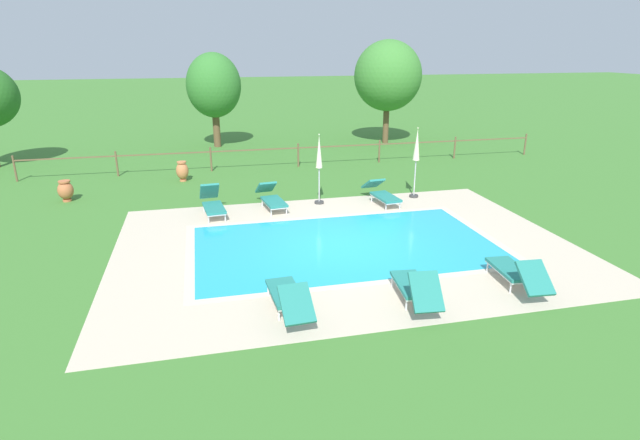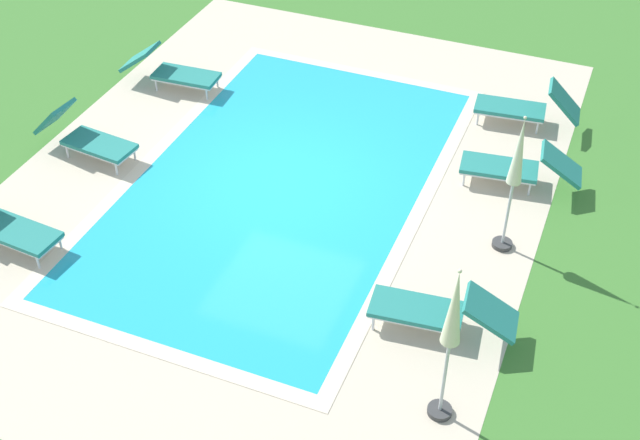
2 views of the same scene
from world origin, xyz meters
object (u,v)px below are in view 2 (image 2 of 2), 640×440
(sun_lounger_north_near_steps, at_px, (517,167))
(sun_lounger_south_near_corner, at_px, (438,311))
(sun_lounger_south_far, at_px, (526,107))
(patio_umbrella_closed_row_west, at_px, (452,323))
(sun_lounger_north_far, at_px, (86,137))
(sun_lounger_north_end, at_px, (4,224))
(patio_umbrella_closed_row_mid_west, at_px, (516,166))
(sun_lounger_north_mid, at_px, (173,71))

(sun_lounger_north_near_steps, relative_size, sun_lounger_south_near_corner, 0.99)
(sun_lounger_south_far, bearing_deg, patio_umbrella_closed_row_west, 3.05)
(sun_lounger_north_far, height_order, sun_lounger_north_end, sun_lounger_north_far)
(sun_lounger_south_near_corner, relative_size, patio_umbrella_closed_row_mid_west, 0.87)
(sun_lounger_south_near_corner, height_order, sun_lounger_south_far, sun_lounger_south_far)
(sun_lounger_north_far, xyz_separation_m, sun_lounger_south_far, (-3.93, 7.04, 0.00))
(sun_lounger_north_far, bearing_deg, sun_lounger_north_mid, 175.00)
(sun_lounger_north_far, relative_size, patio_umbrella_closed_row_mid_west, 0.82)
(patio_umbrella_closed_row_west, bearing_deg, sun_lounger_south_near_corner, -162.04)
(sun_lounger_north_near_steps, xyz_separation_m, patio_umbrella_closed_row_mid_west, (1.67, 0.16, 1.19))
(sun_lounger_north_far, bearing_deg, sun_lounger_north_near_steps, 105.27)
(patio_umbrella_closed_row_west, relative_size, patio_umbrella_closed_row_mid_west, 1.04)
(sun_lounger_north_far, relative_size, sun_lounger_north_end, 0.96)
(sun_lounger_north_far, height_order, sun_lounger_south_far, same)
(sun_lounger_north_near_steps, height_order, sun_lounger_north_far, sun_lounger_north_far)
(sun_lounger_north_near_steps, bearing_deg, sun_lounger_south_near_corner, -4.79)
(sun_lounger_south_far, height_order, patio_umbrella_closed_row_west, patio_umbrella_closed_row_west)
(sun_lounger_north_end, xyz_separation_m, sun_lounger_south_near_corner, (-0.74, 6.78, -0.01))
(sun_lounger_north_mid, height_order, patio_umbrella_closed_row_mid_west, patio_umbrella_closed_row_mid_west)
(sun_lounger_south_near_corner, distance_m, sun_lounger_south_far, 5.71)
(sun_lounger_north_near_steps, distance_m, sun_lounger_south_far, 1.95)
(patio_umbrella_closed_row_west, bearing_deg, sun_lounger_north_end, -95.15)
(sun_lounger_north_end, distance_m, patio_umbrella_closed_row_mid_west, 7.88)
(sun_lounger_north_mid, distance_m, sun_lounger_north_end, 5.18)
(sun_lounger_north_far, distance_m, sun_lounger_north_end, 2.53)
(sun_lounger_north_mid, height_order, sun_lounger_north_far, sun_lounger_north_far)
(sun_lounger_north_near_steps, xyz_separation_m, sun_lounger_south_far, (-1.94, -0.24, 0.02))
(sun_lounger_north_mid, xyz_separation_m, sun_lounger_south_near_corner, (4.44, 6.73, -0.01))
(sun_lounger_north_far, height_order, sun_lounger_south_near_corner, sun_lounger_north_far)
(sun_lounger_north_mid, bearing_deg, sun_lounger_south_far, 100.59)
(sun_lounger_north_end, relative_size, patio_umbrella_closed_row_mid_west, 0.85)
(patio_umbrella_closed_row_mid_west, bearing_deg, patio_umbrella_closed_row_west, -0.45)
(patio_umbrella_closed_row_west, bearing_deg, sun_lounger_north_near_steps, -178.51)
(sun_lounger_north_near_steps, height_order, patio_umbrella_closed_row_west, patio_umbrella_closed_row_west)
(sun_lounger_north_near_steps, distance_m, patio_umbrella_closed_row_west, 5.33)
(sun_lounger_south_near_corner, bearing_deg, patio_umbrella_closed_row_mid_west, 167.21)
(sun_lounger_north_end, bearing_deg, sun_lounger_north_near_steps, 122.48)
(sun_lounger_north_far, xyz_separation_m, patio_umbrella_closed_row_west, (3.18, 7.42, 1.27))
(sun_lounger_north_mid, bearing_deg, sun_lounger_north_near_steps, 84.62)
(sun_lounger_north_end, distance_m, sun_lounger_south_near_corner, 6.82)
(sun_lounger_north_mid, bearing_deg, sun_lounger_north_end, -0.45)
(sun_lounger_north_near_steps, relative_size, sun_lounger_south_far, 1.05)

